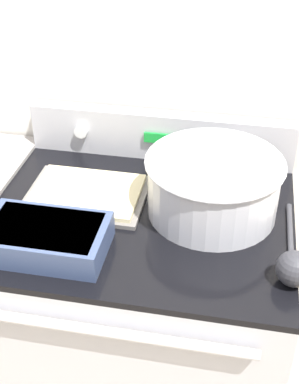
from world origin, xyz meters
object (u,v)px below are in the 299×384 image
object	(u,v)px
mixing_bowl	(213,183)
ladle	(294,266)
baking_tray	(87,194)
casserole_dish	(45,237)

from	to	relation	value
mixing_bowl	ladle	distance (m)	0.31
ladle	baking_tray	bearing A→B (deg)	158.01
mixing_bowl	casserole_dish	bearing A→B (deg)	-148.44
casserole_dish	ladle	world-z (taller)	ladle
baking_tray	ladle	world-z (taller)	ladle
mixing_bowl	ladle	xyz separation A→B (m)	(0.20, -0.22, -0.05)
baking_tray	ladle	xyz separation A→B (m)	(0.55, -0.22, 0.03)
baking_tray	ladle	bearing A→B (deg)	-21.99
casserole_dish	ladle	distance (m)	0.58
mixing_bowl	baking_tray	xyz separation A→B (m)	(-0.34, -0.00, -0.08)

